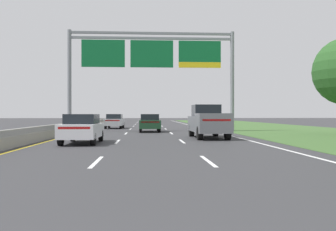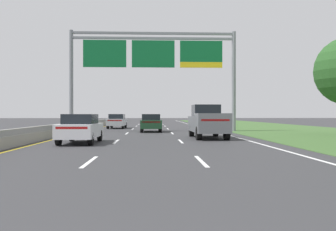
% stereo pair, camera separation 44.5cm
% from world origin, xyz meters
% --- Properties ---
extents(ground_plane, '(220.00, 220.00, 0.00)m').
position_xyz_m(ground_plane, '(0.00, 35.00, 0.00)').
color(ground_plane, '#333335').
extents(lane_striping, '(11.96, 106.00, 0.01)m').
position_xyz_m(lane_striping, '(0.00, 34.54, 0.00)').
color(lane_striping, white).
rests_on(lane_striping, ground).
extents(grass_verge_right, '(14.00, 110.00, 0.02)m').
position_xyz_m(grass_verge_right, '(13.95, 35.00, 0.01)').
color(grass_verge_right, '#3D602D').
rests_on(grass_verge_right, ground).
extents(median_barrier_concrete, '(0.60, 110.00, 0.85)m').
position_xyz_m(median_barrier_concrete, '(-6.60, 35.00, 0.35)').
color(median_barrier_concrete, gray).
rests_on(median_barrier_concrete, ground).
extents(overhead_sign_gantry, '(15.06, 0.42, 9.10)m').
position_xyz_m(overhead_sign_gantry, '(0.30, 31.66, 6.51)').
color(overhead_sign_gantry, gray).
rests_on(overhead_sign_gantry, ground).
extents(pickup_truck_grey, '(2.08, 5.43, 2.20)m').
position_xyz_m(pickup_truck_grey, '(3.84, 22.32, 1.07)').
color(pickup_truck_grey, slate).
rests_on(pickup_truck_grey, ground).
extents(car_silver_left_lane_sedan, '(1.93, 4.45, 1.57)m').
position_xyz_m(car_silver_left_lane_sedan, '(-3.67, 39.24, 0.82)').
color(car_silver_left_lane_sedan, '#B2B5BA').
rests_on(car_silver_left_lane_sedan, ground).
extents(car_white_left_lane_sedan, '(1.85, 4.41, 1.57)m').
position_xyz_m(car_white_left_lane_sedan, '(-3.65, 18.34, 0.82)').
color(car_white_left_lane_sedan, silver).
rests_on(car_white_left_lane_sedan, ground).
extents(car_darkgreen_centre_lane_sedan, '(1.85, 4.41, 1.57)m').
position_xyz_m(car_darkgreen_centre_lane_sedan, '(0.10, 31.15, 0.82)').
color(car_darkgreen_centre_lane_sedan, '#193D23').
rests_on(car_darkgreen_centre_lane_sedan, ground).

